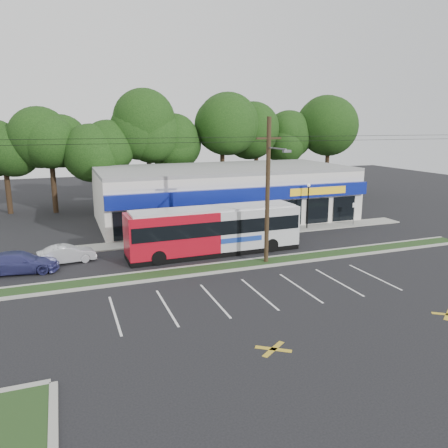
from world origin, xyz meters
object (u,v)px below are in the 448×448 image
at_px(lamp_post, 308,201).
at_px(metrobus, 214,229).
at_px(sign_post, 354,209).
at_px(utility_pole, 266,187).
at_px(car_silver, 67,254).
at_px(pedestrian_a, 266,232).
at_px(car_blue, 20,262).
at_px(pedestrian_b, 270,230).
at_px(car_dark, 268,228).

distance_m(lamp_post, metrobus, 11.47).
xyz_separation_m(lamp_post, sign_post, (5.00, -0.23, -1.12)).
bearing_deg(utility_pole, car_silver, 158.76).
height_order(lamp_post, pedestrian_a, lamp_post).
relative_size(car_blue, pedestrian_b, 2.76).
bearing_deg(car_silver, car_dark, -93.62).
xyz_separation_m(utility_pole, sign_post, (13.17, 7.65, -3.86)).
xyz_separation_m(utility_pole, pedestrian_b, (3.11, 5.43, -4.53)).
relative_size(lamp_post, sign_post, 1.91).
distance_m(car_blue, pedestrian_a, 18.42).
xyz_separation_m(metrobus, car_dark, (5.79, 2.64, -1.01)).
relative_size(utility_pole, car_dark, 9.96).
height_order(metrobus, car_blue, metrobus).
distance_m(lamp_post, car_blue, 24.41).
bearing_deg(pedestrian_b, utility_pole, 85.92).
height_order(utility_pole, lamp_post, utility_pole).
distance_m(utility_pole, lamp_post, 11.67).
bearing_deg(pedestrian_b, metrobus, 44.23).
distance_m(utility_pole, pedestrian_b, 7.73).
bearing_deg(pedestrian_a, car_blue, -32.62).
distance_m(utility_pole, car_blue, 16.97).
distance_m(car_silver, pedestrian_b, 16.01).
xyz_separation_m(utility_pole, metrobus, (-2.43, 3.57, -3.55)).
distance_m(car_silver, car_blue, 3.15).
height_order(metrobus, pedestrian_a, metrobus).
bearing_deg(car_dark, pedestrian_b, 169.36).
distance_m(utility_pole, pedestrian_a, 7.28).
bearing_deg(pedestrian_b, car_blue, 30.37).
xyz_separation_m(metrobus, car_blue, (-13.40, 0.32, -1.16)).
height_order(metrobus, pedestrian_b, metrobus).
xyz_separation_m(utility_pole, pedestrian_a, (2.55, 5.07, -4.55)).
height_order(lamp_post, car_silver, lamp_post).
bearing_deg(car_dark, metrobus, 121.55).
relative_size(utility_pole, metrobus, 3.80).
bearing_deg(lamp_post, sign_post, -2.58).
relative_size(utility_pole, lamp_post, 11.76).
bearing_deg(sign_post, car_silver, -174.22).
bearing_deg(car_dark, car_silver, 101.29).
distance_m(sign_post, pedestrian_b, 10.32).
distance_m(utility_pole, metrobus, 5.59).
height_order(lamp_post, sign_post, lamp_post).
relative_size(car_dark, pedestrian_a, 2.92).
bearing_deg(metrobus, pedestrian_a, 15.69).
bearing_deg(pedestrian_b, car_silver, 27.22).
xyz_separation_m(sign_post, car_blue, (-29.00, -3.75, -0.85)).
bearing_deg(metrobus, pedestrian_b, 17.43).
bearing_deg(utility_pole, car_dark, 61.58).
height_order(sign_post, metrobus, metrobus).
height_order(utility_pole, car_dark, utility_pole).
xyz_separation_m(car_silver, car_blue, (-2.94, -1.12, 0.07)).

